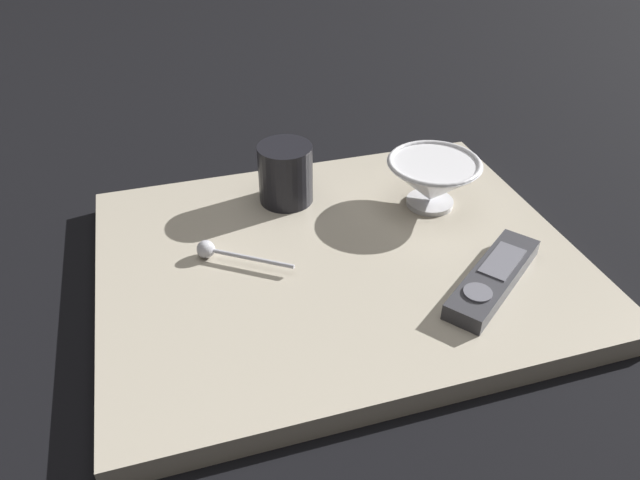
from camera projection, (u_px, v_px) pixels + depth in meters
The scene contains 6 objects.
ground_plane at pixel (338, 271), 0.86m from camera, with size 6.00×6.00×0.00m, color black.
table at pixel (338, 262), 0.85m from camera, with size 0.52×0.65×0.03m.
cereal_bowl at pixel (432, 180), 0.92m from camera, with size 0.14×0.14×0.08m.
coffee_mug at pixel (286, 174), 0.93m from camera, with size 0.08×0.08×0.09m.
teaspoon at pixel (215, 251), 0.82m from camera, with size 0.09×0.12×0.03m.
tv_remote_near at pixel (493, 278), 0.78m from camera, with size 0.16×0.19×0.03m.
Camera 1 is at (0.63, -0.22, 0.54)m, focal length 33.69 mm.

